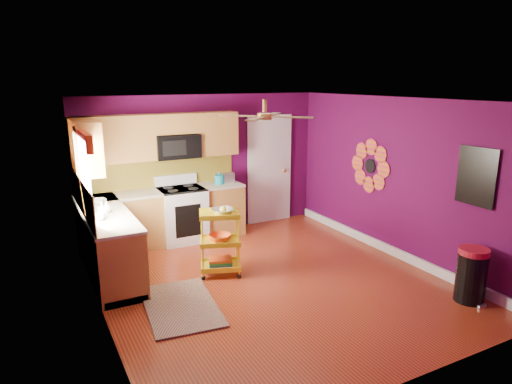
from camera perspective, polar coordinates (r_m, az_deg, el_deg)
ground at (r=6.53m, az=1.85°, el=-11.07°), size 5.00×5.00×0.00m
room_envelope at (r=6.04m, az=2.20°, el=3.16°), size 4.54×5.04×2.52m
lower_cabinets at (r=7.51m, az=-14.14°, el=-4.54°), size 2.81×2.31×0.94m
electric_range at (r=8.02m, az=-9.25°, el=-2.73°), size 0.76×0.66×1.13m
upper_cabinetry at (r=7.57m, az=-14.63°, el=6.20°), size 2.80×2.30×1.26m
left_window at (r=6.32m, az=-20.86°, el=3.69°), size 0.08×1.35×1.08m
panel_door at (r=8.90m, az=1.67°, el=2.71°), size 0.95×0.11×2.15m
right_wall_art at (r=7.17m, az=19.05°, el=2.59°), size 0.04×2.74×1.04m
ceiling_fan at (r=6.11m, az=1.09°, el=9.52°), size 1.01×1.01×0.26m
shag_rug at (r=5.94m, az=-9.40°, el=-13.84°), size 0.99×1.46×0.02m
rolling_cart at (r=6.57m, az=-4.45°, el=-5.99°), size 0.67×0.58×1.03m
trash_can at (r=6.46m, az=25.32°, el=-9.36°), size 0.38×0.41×0.71m
teal_kettle at (r=8.16m, az=-4.58°, el=1.63°), size 0.18×0.18×0.21m
toaster at (r=8.24m, az=-3.57°, el=1.80°), size 0.22×0.15×0.18m
soap_bottle_a at (r=6.48m, az=-18.68°, el=-2.15°), size 0.10×0.10×0.21m
soap_bottle_b at (r=6.72m, az=-18.15°, el=-1.79°), size 0.13×0.13×0.16m
counter_dish at (r=7.28m, az=-19.10°, el=-1.09°), size 0.23×0.23×0.06m
counter_cup at (r=6.39m, az=-18.89°, el=-2.94°), size 0.12×0.12×0.10m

